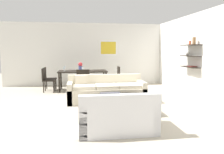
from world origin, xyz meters
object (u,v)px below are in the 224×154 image
Objects in this scene: decorative_bowl at (128,95)px; dining_chair_left_far at (48,77)px; dining_table at (83,73)px; dining_chair_right_far at (116,76)px; dining_chair_left_near at (47,78)px; candle_jar at (134,95)px; centerpiece_vase at (80,66)px; wine_glass_left_far at (65,67)px; loveseat_white at (117,116)px; apple_on_coffee_table at (112,95)px; wine_glass_left_near at (64,68)px; coffee_table at (124,104)px; sofa_beige at (106,92)px; dining_chair_foot at (83,80)px.

dining_chair_left_far is at bearing 125.20° from decorative_bowl.
dining_table is 2.09× the size of dining_chair_right_far.
candle_jar is at bearing -49.67° from dining_chair_left_near.
dining_chair_left_far is at bearing 169.86° from centerpiece_vase.
wine_glass_left_far is (-2.01, -0.09, 0.37)m from dining_chair_right_far.
dining_chair_left_near is (-1.91, 4.18, 0.21)m from loveseat_white.
decorative_bowl is 5.19× the size of apple_on_coffee_table.
wine_glass_left_far is at bearing 119.92° from candle_jar.
apple_on_coffee_table is 3.81m from dining_chair_left_far.
wine_glass_left_near reaches higher than apple_on_coffee_table.
loveseat_white is 1.29m from decorative_bowl.
coffee_table is 0.40m from apple_on_coffee_table.
coffee_table is 3.36m from dining_table.
centerpiece_vase is (-0.77, 3.01, 0.50)m from apple_on_coffee_table.
wine_glass_left_near is at bearing -170.97° from dining_table.
wine_glass_left_near is 0.61m from centerpiece_vase.
sofa_beige and loveseat_white have the same top height.
coffee_table is at bearing -71.23° from centerpiece_vase.
loveseat_white is at bearing -94.53° from apple_on_coffee_table.
wine_glass_left_near is at bearing 119.50° from decorative_bowl.
dining_table reaches higher than coffee_table.
dining_chair_left_near is (-2.31, 2.97, 0.31)m from coffee_table.
wine_glass_left_far reaches higher than sofa_beige.
decorative_bowl is at bearing -70.11° from centerpiece_vase.
dining_table is at bearing -171.56° from dining_chair_right_far.
sofa_beige reaches higher than dining_table.
apple_on_coffee_table is 3.46m from wine_glass_left_far.
apple_on_coffee_table is at bearing -64.87° from wine_glass_left_near.
dining_chair_left_far reaches higher than loveseat_white.
centerpiece_vase is at bearing -12.60° from wine_glass_left_far.
wine_glass_left_far reaches higher than dining_chair_right_far.
decorative_bowl is 3.75m from wine_glass_left_far.
wine_glass_left_near is at bearing 121.63° from candle_jar.
wine_glass_left_far is (-1.35, 2.06, 0.58)m from sofa_beige.
coffee_table is 16.06× the size of apple_on_coffee_table.
candle_jar is 3.84m from wine_glass_left_far.
coffee_table is 3.78m from dining_chair_left_near.
candle_jar is (0.56, -1.25, 0.13)m from sofa_beige.
decorative_bowl is at bearing -65.65° from dining_chair_foot.
dining_chair_left_far is at bearing 172.17° from wine_glass_left_far.
candle_jar is at bearing 61.68° from loveseat_white.
dining_table is (-0.67, 1.95, 0.39)m from sofa_beige.
wine_glass_left_near reaches higher than decorative_bowl.
dining_chair_left_far is at bearing 180.00° from dining_chair_right_far.
loveseat_white is at bearing -73.49° from wine_glass_left_near.
decorative_bowl is 3.40m from centerpiece_vase.
dining_chair_foot reaches higher than coffee_table.
coffee_table is 3.74m from wine_glass_left_far.
coffee_table is at bearing -52.16° from dining_chair_left_near.
candle_jar is 0.99× the size of apple_on_coffee_table.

